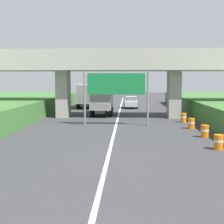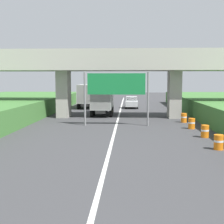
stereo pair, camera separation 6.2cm
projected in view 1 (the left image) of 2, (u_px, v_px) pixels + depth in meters
The scene contains 10 objects.
lane_centre_stripe at pixel (116, 125), 29.19m from camera, with size 0.20×89.36×0.01m, color white.
overpass_bridge at pixel (118, 68), 34.76m from camera, with size 40.00×4.80×7.32m.
overhead_highway_sign at pixel (116, 87), 28.61m from camera, with size 5.88×0.18×4.82m.
truck_white at pixel (102, 99), 37.67m from camera, with size 2.44×7.30×3.44m.
truck_yellow at pixel (87, 95), 47.11m from camera, with size 2.44×7.30×3.44m.
car_silver at pixel (131, 102), 46.70m from camera, with size 1.86×4.10×1.72m.
construction_barrel_2 at pixel (219, 142), 18.98m from camera, with size 0.57×0.57×0.90m.
construction_barrel_3 at pixel (205, 131), 23.00m from camera, with size 0.57×0.57×0.90m.
construction_barrel_4 at pixel (191, 123), 27.03m from camera, with size 0.57×0.57×0.90m.
construction_barrel_5 at pixel (184, 118), 31.05m from camera, with size 0.57×0.57×0.90m.
Camera 1 is at (1.03, -4.22, 4.15)m, focal length 51.19 mm.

